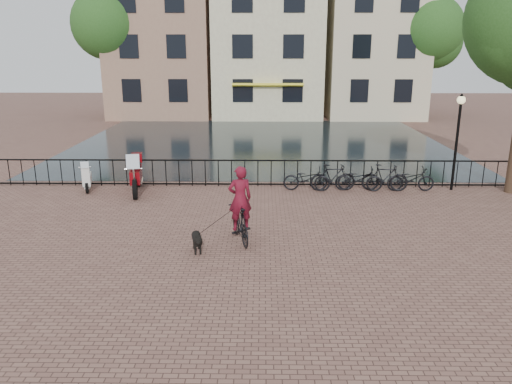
{
  "coord_description": "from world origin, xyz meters",
  "views": [
    {
      "loc": [
        0.19,
        -10.34,
        5.03
      ],
      "look_at": [
        0.0,
        3.0,
        1.2
      ],
      "focal_mm": 35.0,
      "sensor_mm": 36.0,
      "label": 1
    }
  ],
  "objects_px": {
    "motorcycle": "(136,170)",
    "scooter": "(87,174)",
    "cyclist": "(240,209)",
    "dog": "(197,241)",
    "lamp_post": "(458,126)"
  },
  "relations": [
    {
      "from": "lamp_post",
      "to": "cyclist",
      "type": "relative_size",
      "value": 1.41
    },
    {
      "from": "lamp_post",
      "to": "cyclist",
      "type": "distance_m",
      "value": 9.37
    },
    {
      "from": "lamp_post",
      "to": "motorcycle",
      "type": "xyz_separation_m",
      "value": [
        -11.6,
        -0.54,
        -1.55
      ]
    },
    {
      "from": "cyclist",
      "to": "motorcycle",
      "type": "height_order",
      "value": "cyclist"
    },
    {
      "from": "scooter",
      "to": "cyclist",
      "type": "bearing_deg",
      "value": -56.42
    },
    {
      "from": "motorcycle",
      "to": "scooter",
      "type": "relative_size",
      "value": 1.75
    },
    {
      "from": "motorcycle",
      "to": "scooter",
      "type": "bearing_deg",
      "value": 159.27
    },
    {
      "from": "cyclist",
      "to": "dog",
      "type": "xyz_separation_m",
      "value": [
        -1.08,
        -0.75,
        -0.64
      ]
    },
    {
      "from": "cyclist",
      "to": "scooter",
      "type": "relative_size",
      "value": 1.8
    },
    {
      "from": "dog",
      "to": "motorcycle",
      "type": "bearing_deg",
      "value": 105.57
    },
    {
      "from": "cyclist",
      "to": "dog",
      "type": "bearing_deg",
      "value": 19.01
    },
    {
      "from": "motorcycle",
      "to": "scooter",
      "type": "xyz_separation_m",
      "value": [
        -1.91,
        0.35,
        -0.22
      ]
    },
    {
      "from": "cyclist",
      "to": "dog",
      "type": "height_order",
      "value": "cyclist"
    },
    {
      "from": "motorcycle",
      "to": "scooter",
      "type": "height_order",
      "value": "motorcycle"
    },
    {
      "from": "scooter",
      "to": "motorcycle",
      "type": "bearing_deg",
      "value": -26.04
    }
  ]
}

